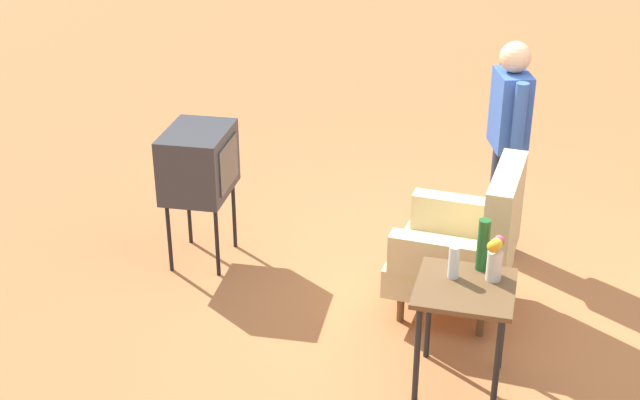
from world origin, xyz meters
The scene contains 8 objects.
ground_plane centered at (0.00, 0.00, 0.00)m, with size 60.00×60.00×0.00m, color #B76B3D.
armchair centered at (0.11, -0.09, 0.50)m, with size 0.83×0.83×1.06m.
side_table centered at (0.93, -0.02, 0.57)m, with size 0.56×0.56×0.68m.
tv_on_stand centered at (-0.11, -2.05, 0.78)m, with size 0.63×0.48×1.03m.
person_standing centered at (-0.79, 0.07, 0.94)m, with size 0.55×0.32×1.64m.
bottle_wine_green centered at (0.72, 0.04, 0.84)m, with size 0.07×0.07×0.32m, color #1E5623.
bottle_short_clear centered at (0.86, -0.10, 0.78)m, with size 0.06×0.06×0.20m, color silver.
flower_vase centered at (0.82, 0.12, 0.83)m, with size 0.15×0.10×0.27m.
Camera 1 is at (5.29, 0.27, 3.28)m, focal length 49.45 mm.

